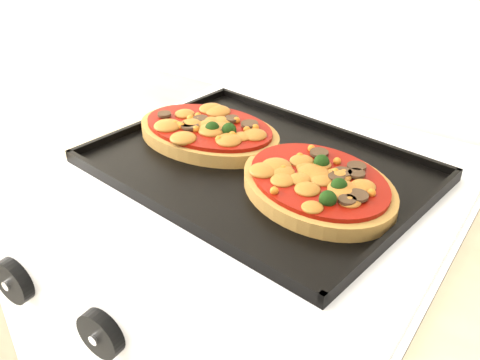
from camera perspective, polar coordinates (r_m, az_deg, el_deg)
The scene contains 6 objects.
control_panel at distance 0.67m, azimuth -12.63°, elevation -15.10°, with size 0.60×0.02×0.09m, color white.
knob_left at distance 0.78m, azimuth -22.99°, elevation -9.89°, with size 0.06×0.06×0.02m, color black.
knob_center at distance 0.67m, azimuth -14.61°, elevation -15.60°, with size 0.06×0.06×0.02m, color black.
baking_tray at distance 0.83m, azimuth 1.92°, elevation 1.59°, with size 0.50×0.37×0.02m, color black.
pizza_left at distance 0.91m, azimuth -3.38°, elevation 5.32°, with size 0.26×0.17×0.04m, color #A27C38, non-canonical shape.
pizza_right at distance 0.76m, azimuth 8.31°, elevation -0.28°, with size 0.25×0.19×0.04m, color #A27C38, non-canonical shape.
Camera 1 is at (0.37, 1.09, 1.33)m, focal length 40.00 mm.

